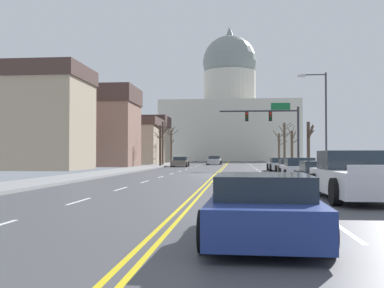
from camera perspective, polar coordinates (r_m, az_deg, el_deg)
The scene contains 25 objects.
ground at distance 32.84m, azimuth 3.05°, elevation -3.87°, with size 20.00×180.00×0.20m.
signal_gantry at distance 45.97m, azimuth 10.42°, elevation 2.77°, with size 7.91×0.41×6.50m.
street_lamp_right at distance 35.62m, azimuth 16.05°, elevation 3.76°, with size 2.15×0.24×7.53m.
capitol_building at distance 110.69m, azimuth 4.76°, elevation 3.55°, with size 31.71×21.36×32.86m.
sedan_near_00 at distance 41.89m, azimuth 10.92°, elevation -2.58°, with size 2.06×4.45×1.19m.
sedan_near_01 at distance 34.59m, azimuth 12.23°, elevation -2.85°, with size 1.96×4.49×1.14m.
sedan_near_02 at distance 27.47m, azimuth 13.21°, elevation -3.12°, with size 1.97×4.60×1.29m.
sedan_near_03 at distance 20.78m, azimuth 15.88°, elevation -3.79°, with size 2.16×4.41×1.18m.
pickup_truck_near_04 at distance 15.60m, azimuth 19.69°, elevation -4.02°, with size 2.28×5.33×1.60m.
sedan_near_05 at distance 8.14m, azimuth 8.89°, elevation -7.83°, with size 2.08×4.43×1.13m.
sedan_oncoming_00 at distance 55.75m, azimuth -1.49°, elevation -2.27°, with size 2.10×4.41×1.21m.
sedan_oncoming_01 at distance 66.58m, azimuth 2.82°, elevation -2.11°, with size 2.11×4.35×1.24m.
sedan_oncoming_02 at distance 77.18m, azimuth 2.98°, elevation -2.00°, with size 1.98×4.69×1.26m.
flank_building_00 at distance 80.56m, azimuth -7.87°, elevation 0.56°, with size 13.90×7.41×8.17m.
flank_building_01 at distance 46.77m, azimuth -18.39°, elevation 3.18°, with size 8.91×8.05×10.12m.
flank_building_02 at distance 71.27m, azimuth -8.84°, elevation 0.38°, with size 12.08×8.89×7.12m.
flank_building_03 at distance 57.98m, azimuth -11.09°, elevation 2.19°, with size 8.43×7.74×9.92m.
bare_tree_00 at distance 68.68m, azimuth 11.56°, elevation 0.21°, with size 2.01×1.81×6.14m.
bare_tree_01 at distance 60.80m, azimuth -3.72°, elevation 0.38°, with size 1.40×1.74×5.75m.
bare_tree_02 at distance 57.73m, azimuth 12.46°, elevation -0.31°, with size 1.50×2.16×5.05m.
bare_tree_03 at distance 71.02m, azimuth -2.64°, elevation -0.08°, with size 2.59×2.55×5.76m.
bare_tree_04 at distance 78.49m, azimuth 10.88°, elevation -0.36°, with size 2.45×1.73×5.43m.
bare_tree_05 at distance 55.72m, azimuth -4.02°, elevation 0.09°, with size 2.77×1.08×5.76m.
bare_tree_06 at distance 41.99m, azimuth 14.46°, elevation 0.02°, with size 0.62×1.68×4.29m.
pedestrian_00 at distance 37.33m, azimuth 15.91°, elevation -1.98°, with size 0.35×0.34×1.60m.
Camera 1 is at (1.41, -32.78, 1.46)m, focal length 42.43 mm.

